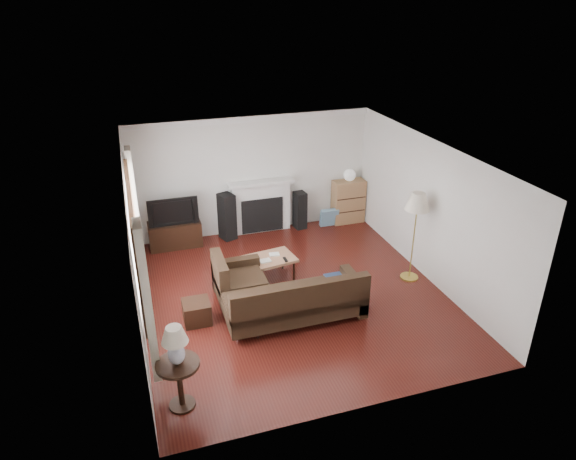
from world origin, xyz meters
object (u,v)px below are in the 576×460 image
object	(u,v)px
sectional_sofa	(295,298)
bookshelf	(348,201)
tv_stand	(175,234)
coffee_table	(264,269)
floor_lamp	(414,237)
side_table	(180,385)

from	to	relation	value
sectional_sofa	bookshelf	bearing A→B (deg)	54.03
tv_stand	coffee_table	size ratio (longest dim) A/B	0.94
coffee_table	floor_lamp	size ratio (longest dim) A/B	0.67
bookshelf	floor_lamp	world-z (taller)	floor_lamp
floor_lamp	sectional_sofa	bearing A→B (deg)	-166.74
side_table	floor_lamp	bearing A→B (deg)	23.87
sectional_sofa	floor_lamp	size ratio (longest dim) A/B	1.44
coffee_table	floor_lamp	distance (m)	2.71
sectional_sofa	coffee_table	bearing A→B (deg)	96.34
tv_stand	side_table	world-z (taller)	side_table
floor_lamp	side_table	size ratio (longest dim) A/B	2.44
floor_lamp	side_table	xyz separation A→B (m)	(-4.34, -1.92, -0.49)
bookshelf	side_table	world-z (taller)	bookshelf
coffee_table	floor_lamp	bearing A→B (deg)	-24.62
coffee_table	tv_stand	bearing A→B (deg)	117.71
side_table	bookshelf	bearing A→B (deg)	46.84
sectional_sofa	floor_lamp	xyz separation A→B (m)	(2.39, 0.56, 0.44)
bookshelf	coffee_table	size ratio (longest dim) A/B	0.88
tv_stand	coffee_table	world-z (taller)	tv_stand
tv_stand	bookshelf	xyz separation A→B (m)	(3.82, 0.04, 0.23)
sectional_sofa	side_table	bearing A→B (deg)	-145.15
tv_stand	bookshelf	bearing A→B (deg)	0.66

